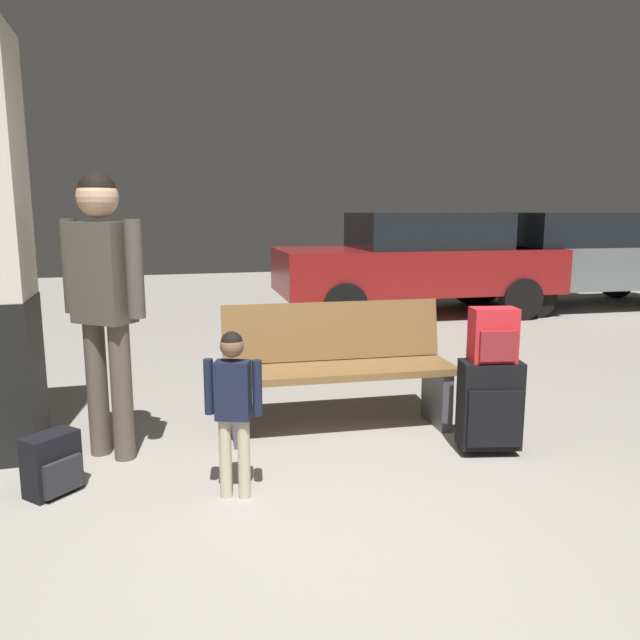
{
  "coord_description": "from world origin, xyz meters",
  "views": [
    {
      "loc": [
        -0.79,
        -2.4,
        1.53
      ],
      "look_at": [
        0.24,
        1.3,
        0.85
      ],
      "focal_mm": 34.39,
      "sensor_mm": 36.0,
      "label": 1
    }
  ],
  "objects_px": {
    "backpack_bright": "(494,336)",
    "parked_car_side": "(580,257)",
    "adult": "(103,286)",
    "backpack_dark_floor": "(53,465)",
    "bench": "(338,368)",
    "child": "(233,397)",
    "suitcase": "(490,405)",
    "parked_car_near": "(418,261)"
  },
  "relations": [
    {
      "from": "suitcase",
      "to": "adult",
      "type": "xyz_separation_m",
      "value": [
        -2.32,
        0.6,
        0.77
      ]
    },
    {
      "from": "suitcase",
      "to": "parked_car_side",
      "type": "relative_size",
      "value": 0.14
    },
    {
      "from": "suitcase",
      "to": "adult",
      "type": "distance_m",
      "value": 2.52
    },
    {
      "from": "suitcase",
      "to": "parked_car_near",
      "type": "height_order",
      "value": "parked_car_near"
    },
    {
      "from": "backpack_bright",
      "to": "child",
      "type": "height_order",
      "value": "backpack_bright"
    },
    {
      "from": "backpack_dark_floor",
      "to": "bench",
      "type": "bearing_deg",
      "value": 17.68
    },
    {
      "from": "suitcase",
      "to": "backpack_bright",
      "type": "relative_size",
      "value": 1.78
    },
    {
      "from": "backpack_dark_floor",
      "to": "parked_car_side",
      "type": "height_order",
      "value": "parked_car_side"
    },
    {
      "from": "backpack_dark_floor",
      "to": "parked_car_near",
      "type": "distance_m",
      "value": 6.69
    },
    {
      "from": "backpack_dark_floor",
      "to": "parked_car_side",
      "type": "distance_m",
      "value": 8.82
    },
    {
      "from": "backpack_bright",
      "to": "adult",
      "type": "bearing_deg",
      "value": 165.49
    },
    {
      "from": "backpack_bright",
      "to": "parked_car_side",
      "type": "height_order",
      "value": "parked_car_side"
    },
    {
      "from": "suitcase",
      "to": "child",
      "type": "relative_size",
      "value": 0.66
    },
    {
      "from": "backpack_dark_floor",
      "to": "parked_car_near",
      "type": "xyz_separation_m",
      "value": [
        4.43,
        4.98,
        0.64
      ]
    },
    {
      "from": "adult",
      "to": "backpack_dark_floor",
      "type": "relative_size",
      "value": 5.18
    },
    {
      "from": "bench",
      "to": "child",
      "type": "distance_m",
      "value": 1.24
    },
    {
      "from": "backpack_bright",
      "to": "child",
      "type": "xyz_separation_m",
      "value": [
        -1.65,
        -0.18,
        -0.21
      ]
    },
    {
      "from": "bench",
      "to": "backpack_bright",
      "type": "relative_size",
      "value": 4.79
    },
    {
      "from": "adult",
      "to": "backpack_dark_floor",
      "type": "distance_m",
      "value": 1.07
    },
    {
      "from": "backpack_dark_floor",
      "to": "child",
      "type": "bearing_deg",
      "value": -17.99
    },
    {
      "from": "backpack_bright",
      "to": "backpack_dark_floor",
      "type": "distance_m",
      "value": 2.68
    },
    {
      "from": "bench",
      "to": "parked_car_near",
      "type": "distance_m",
      "value": 5.13
    },
    {
      "from": "backpack_dark_floor",
      "to": "parked_car_side",
      "type": "xyz_separation_m",
      "value": [
        7.26,
        4.96,
        0.64
      ]
    },
    {
      "from": "bench",
      "to": "child",
      "type": "height_order",
      "value": "child"
    },
    {
      "from": "bench",
      "to": "suitcase",
      "type": "bearing_deg",
      "value": -42.15
    },
    {
      "from": "adult",
      "to": "suitcase",
      "type": "bearing_deg",
      "value": -14.5
    },
    {
      "from": "bench",
      "to": "backpack_dark_floor",
      "type": "bearing_deg",
      "value": -162.32
    },
    {
      "from": "backpack_bright",
      "to": "bench",
      "type": "bearing_deg",
      "value": 137.84
    },
    {
      "from": "child",
      "to": "backpack_dark_floor",
      "type": "relative_size",
      "value": 2.7
    },
    {
      "from": "child",
      "to": "parked_car_near",
      "type": "bearing_deg",
      "value": 56.76
    },
    {
      "from": "parked_car_side",
      "to": "backpack_bright",
      "type": "bearing_deg",
      "value": -132.43
    },
    {
      "from": "suitcase",
      "to": "adult",
      "type": "relative_size",
      "value": 0.34
    },
    {
      "from": "parked_car_near",
      "to": "parked_car_side",
      "type": "bearing_deg",
      "value": -0.44
    },
    {
      "from": "parked_car_near",
      "to": "child",
      "type": "bearing_deg",
      "value": -123.24
    },
    {
      "from": "suitcase",
      "to": "backpack_dark_floor",
      "type": "height_order",
      "value": "suitcase"
    },
    {
      "from": "adult",
      "to": "parked_car_near",
      "type": "xyz_separation_m",
      "value": [
        4.14,
        4.52,
        -0.28
      ]
    },
    {
      "from": "bench",
      "to": "child",
      "type": "bearing_deg",
      "value": -134.03
    },
    {
      "from": "parked_car_near",
      "to": "parked_car_side",
      "type": "xyz_separation_m",
      "value": [
        2.84,
        -0.02,
        0.0
      ]
    },
    {
      "from": "adult",
      "to": "parked_car_near",
      "type": "relative_size",
      "value": 0.42
    },
    {
      "from": "bench",
      "to": "backpack_bright",
      "type": "height_order",
      "value": "backpack_bright"
    },
    {
      "from": "backpack_bright",
      "to": "parked_car_side",
      "type": "bearing_deg",
      "value": 47.57
    },
    {
      "from": "adult",
      "to": "parked_car_side",
      "type": "distance_m",
      "value": 8.3
    }
  ]
}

